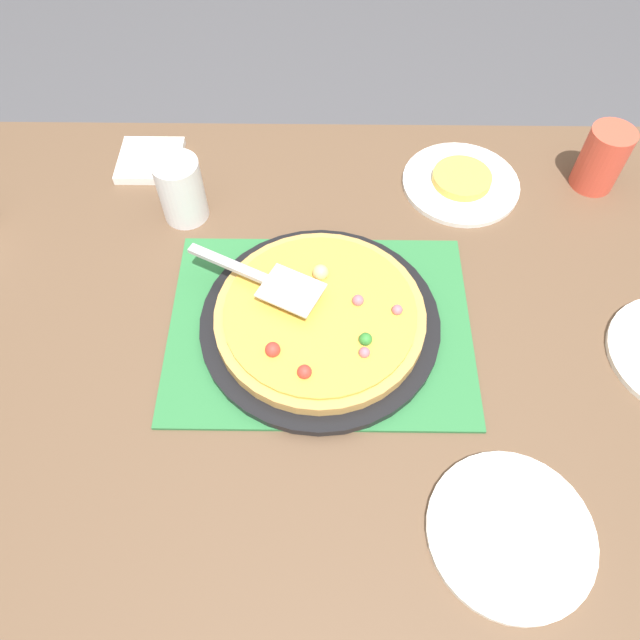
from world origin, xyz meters
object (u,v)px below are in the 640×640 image
pizza (320,316)px  plate_side (511,533)px  cup_far (602,159)px  pizza_server (264,279)px  pizza_pan (320,322)px  plate_far_right (461,183)px  served_slice_right (462,178)px  napkin_stack (150,160)px  cup_near (181,190)px

pizza → plate_side: (-0.25, 0.32, -0.03)m
cup_far → pizza_server: 0.67m
pizza_pan → plate_far_right: bearing=-129.0°
served_slice_right → cup_far: bearing=-177.9°
plate_side → served_slice_right: (-0.01, -0.64, 0.01)m
plate_side → cup_far: size_ratio=1.83×
served_slice_right → napkin_stack: bearing=-5.1°
cup_far → served_slice_right: bearing=2.1°
served_slice_right → cup_near: cup_near is taller
pizza → plate_far_right: 0.42m
pizza → served_slice_right: pizza is taller
served_slice_right → pizza_server: 0.45m
pizza → cup_near: bearing=-44.8°
pizza_pan → pizza: size_ratio=1.15×
pizza_pan → served_slice_right: served_slice_right is taller
pizza_server → napkin_stack: 0.42m
pizza → pizza_pan: bearing=-79.0°
plate_side → napkin_stack: napkin_stack is taller
plate_far_right → served_slice_right: size_ratio=2.00×
served_slice_right → napkin_stack: served_slice_right is taller
cup_near → cup_far: 0.76m
cup_far → napkin_stack: size_ratio=1.00×
plate_side → napkin_stack: size_ratio=1.83×
plate_far_right → plate_side: same height
pizza_pan → plate_far_right: 0.42m
plate_far_right → served_slice_right: served_slice_right is taller
pizza_pan → served_slice_right: bearing=-129.0°
plate_far_right → pizza_server: size_ratio=0.98×
plate_far_right → pizza_pan: bearing=51.0°
cup_near → plate_far_right: bearing=-171.0°
served_slice_right → pizza_server: pizza_server is taller
cup_far → plate_far_right: bearing=2.1°
pizza → pizza_server: 0.10m
plate_far_right → cup_near: (0.51, 0.08, 0.06)m
served_slice_right → cup_near: (0.51, 0.08, 0.04)m
cup_far → pizza_server: cup_far is taller
cup_far → napkin_stack: 0.85m
pizza → pizza_server: pizza_server is taller
plate_side → napkin_stack: 0.91m
pizza → plate_side: bearing=128.2°
pizza_pan → napkin_stack: pizza_pan is taller
pizza_server → napkin_stack: bearing=-53.5°
pizza → napkin_stack: pizza is taller
plate_side → pizza_server: bearing=-47.0°
pizza_pan → pizza_server: bearing=-26.7°
plate_far_right → cup_near: 0.52m
pizza → pizza_server: bearing=-26.9°
plate_side → pizza_server: pizza_server is taller
cup_near → cup_far: bearing=-173.2°
plate_far_right → served_slice_right: bearing=0.0°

